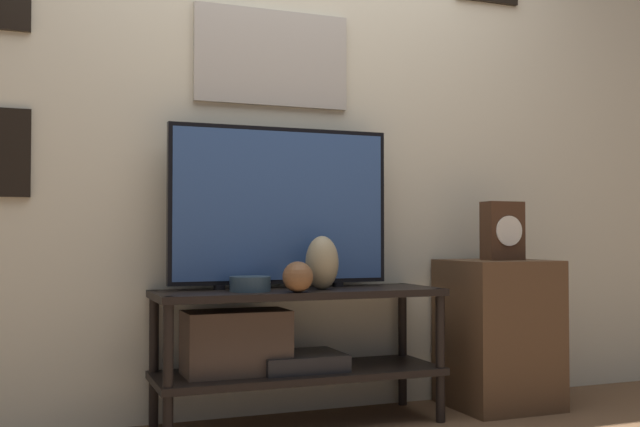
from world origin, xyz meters
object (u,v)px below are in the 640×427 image
Objects in this scene: television at (281,206)px; vase_urn_stoneware at (322,263)px; vase_round_glass at (298,277)px; vase_wide_bowl at (250,284)px; mantel_clock at (503,231)px.

television is 0.31m from vase_urn_stoneware.
vase_round_glass reaches higher than vase_wide_bowl.
vase_wide_bowl is (-0.17, -0.13, -0.33)m from television.
vase_wide_bowl is at bearing -142.53° from television.
vase_urn_stoneware is 0.83× the size of mantel_clock.
vase_urn_stoneware reaches higher than vase_round_glass.
vase_urn_stoneware is (0.14, -0.14, -0.24)m from television.
vase_wide_bowl is 0.61× the size of mantel_clock.
vase_wide_bowl is at bearing 179.84° from vase_urn_stoneware.
television reaches higher than mantel_clock.
mantel_clock is at bearing -6.74° from television.
vase_round_glass is 0.45× the size of mantel_clock.
mantel_clock is (1.06, 0.12, 0.19)m from vase_round_glass.
mantel_clock is (0.91, 0.01, 0.14)m from vase_urn_stoneware.
vase_wide_bowl is 1.25m from mantel_clock.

